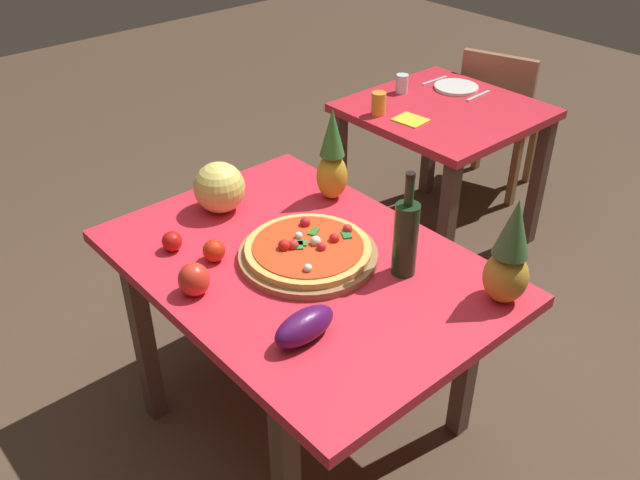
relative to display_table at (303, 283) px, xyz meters
The scene contains 20 objects.
ground_plane 0.65m from the display_table, ahead, with size 10.00×10.00×0.00m, color #4C3828.
display_table is the anchor object (origin of this frame).
background_table 1.43m from the display_table, 111.79° to the left, with size 0.81×0.81×0.74m.
dining_chair 2.07m from the display_table, 108.29° to the left, with size 0.50×0.50×0.85m.
pizza_board 0.10m from the display_table, 88.12° to the left, with size 0.45×0.45×0.03m, color #93673F.
pizza 0.13m from the display_table, 90.01° to the left, with size 0.41×0.41×0.06m.
wine_bottle 0.39m from the display_table, 38.71° to the left, with size 0.08×0.08×0.35m.
pineapple_left 0.49m from the display_table, 125.22° to the left, with size 0.11×0.11×0.35m.
pineapple_right 0.67m from the display_table, 31.09° to the left, with size 0.13×0.13×0.34m.
melon 0.47m from the display_table, behind, with size 0.18×0.18×0.18m, color #DDD163.
bell_pepper 0.38m from the display_table, 104.23° to the right, with size 0.10×0.10×0.10m, color red.
eggplant 0.39m from the display_table, 38.90° to the right, with size 0.20×0.09×0.09m, color #47104B.
tomato_by_bottle 0.31m from the display_table, 132.74° to the right, with size 0.07×0.07×0.07m, color red.
tomato_at_corner 0.45m from the display_table, 139.96° to the right, with size 0.07×0.07×0.07m, color red.
drinking_glass_juice 1.24m from the display_table, 123.44° to the left, with size 0.07×0.07×0.11m, color orange.
drinking_glass_water 1.54m from the display_table, 121.29° to the left, with size 0.06×0.06×0.09m, color silver.
dinner_plate 1.69m from the display_table, 112.64° to the left, with size 0.22×0.22×0.02m, color white.
fork_utensil 1.74m from the display_table, 116.90° to the left, with size 0.02×0.18×0.01m, color silver.
knife_utensil 1.64m from the display_table, 108.11° to the left, with size 0.02×0.18×0.01m, color silver.
napkin_folded 1.21m from the display_table, 115.96° to the left, with size 0.14×0.12×0.01m, color yellow.
Camera 1 is at (1.39, -1.14, 2.00)m, focal length 38.46 mm.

